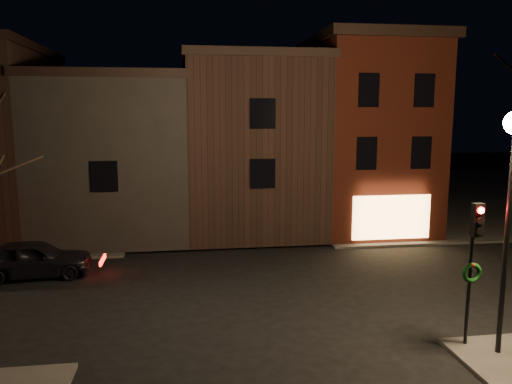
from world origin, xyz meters
TOP-DOWN VIEW (x-y plane):
  - ground at (0.00, 0.00)m, footprint 120.00×120.00m
  - sidewalk_far_right at (20.00, 20.00)m, footprint 30.00×30.00m
  - corner_building at (8.00, 9.47)m, footprint 6.50×8.50m
  - row_building_a at (1.50, 10.50)m, footprint 7.30×10.30m
  - row_building_b at (-5.75, 10.50)m, footprint 7.80×10.30m
  - traffic_signal at (5.60, -5.51)m, footprint 0.58×0.38m
  - parked_car_a at (-8.22, 2.74)m, footprint 4.64×2.20m

SIDE VIEW (x-z plane):
  - ground at x=0.00m, z-range 0.00..0.00m
  - sidewalk_far_right at x=20.00m, z-range 0.00..0.12m
  - parked_car_a at x=-8.22m, z-range 0.00..1.53m
  - traffic_signal at x=5.60m, z-range 0.78..4.83m
  - row_building_b at x=-5.75m, z-range 0.13..8.53m
  - row_building_a at x=1.50m, z-range 0.13..9.53m
  - corner_building at x=8.00m, z-range 0.15..10.65m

